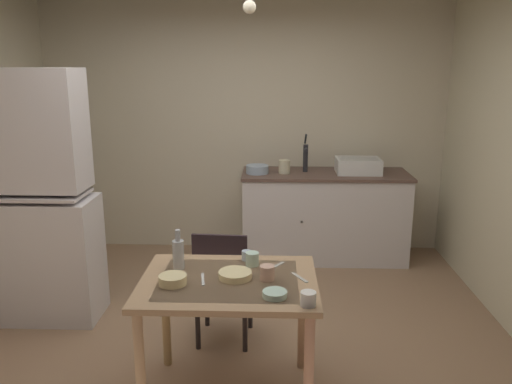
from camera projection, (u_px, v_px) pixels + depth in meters
name	position (u px, v px, depth m)	size (l,w,h in m)	color
ground_plane	(230.00, 345.00, 3.77)	(5.23, 5.23, 0.00)	#8F6F53
wall_back	(245.00, 128.00, 5.53)	(4.33, 0.10, 2.65)	beige
hutch_cabinet	(28.00, 207.00, 3.99)	(1.02, 0.46, 1.97)	silver
counter_cabinet	(324.00, 216.00, 5.36)	(1.70, 0.64, 0.92)	silver
sink_basin	(358.00, 165.00, 5.22)	(0.44, 0.34, 0.15)	silver
hand_pump	(306.00, 155.00, 5.26)	(0.05, 0.27, 0.39)	#232328
mixing_bowl_counter	(257.00, 169.00, 5.21)	(0.23, 0.23, 0.08)	#9EB2C6
stoneware_crock	(284.00, 167.00, 5.21)	(0.12, 0.12, 0.13)	beige
dining_table	(229.00, 297.00, 3.03)	(1.03, 0.79, 0.78)	tan
chair_far_side	(223.00, 282.00, 3.69)	(0.43, 0.43, 0.88)	#292323
serving_bowl_wide	(235.00, 275.00, 3.02)	(0.20, 0.20, 0.04)	beige
soup_bowl_small	(275.00, 294.00, 2.78)	(0.13, 0.13, 0.03)	#ADD1C1
sauce_dish	(173.00, 280.00, 2.94)	(0.16, 0.16, 0.05)	beige
mug_tall	(308.00, 299.00, 2.67)	(0.08, 0.08, 0.08)	white
mug_dark	(267.00, 273.00, 2.99)	(0.09, 0.09, 0.09)	tan
teacup_mint	(247.00, 255.00, 3.29)	(0.06, 0.06, 0.06)	#9EB2C6
teacup_cream	(252.00, 259.00, 3.21)	(0.08, 0.08, 0.08)	#ADD1C1
glass_bottle	(178.00, 253.00, 3.14)	(0.07, 0.07, 0.25)	#B7BCC1
table_knife	(203.00, 279.00, 3.00)	(0.17, 0.02, 0.01)	silver
teaspoon_near_bowl	(278.00, 265.00, 3.21)	(0.13, 0.02, 0.01)	beige
teaspoon_by_cup	(300.00, 277.00, 3.03)	(0.16, 0.02, 0.01)	beige
pendant_bulb	(249.00, 7.00, 3.10)	(0.08, 0.08, 0.08)	#F9EFCC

